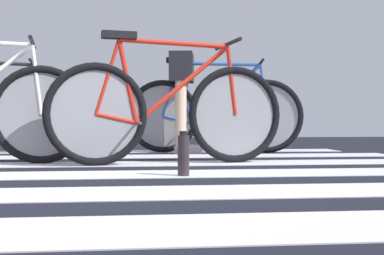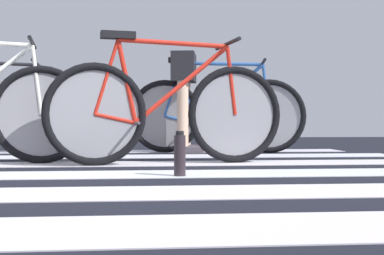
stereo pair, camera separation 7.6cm
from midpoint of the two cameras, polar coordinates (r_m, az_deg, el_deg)
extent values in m
cube|color=black|center=(2.72, -15.89, -6.09)|extent=(18.00, 14.00, 0.02)
cube|color=silver|center=(2.28, -15.44, -7.11)|extent=(5.20, 0.44, 0.00)
cube|color=silver|center=(3.08, -17.02, -5.08)|extent=(5.20, 0.44, 0.00)
cube|color=silver|center=(3.78, -11.32, -3.99)|extent=(5.20, 0.44, 0.00)
cube|color=silver|center=(4.55, -10.50, -3.19)|extent=(5.20, 0.44, 0.00)
cube|color=silver|center=(5.32, -12.16, -2.63)|extent=(5.20, 0.44, 0.00)
torus|color=black|center=(3.62, -11.14, 1.44)|extent=(0.72, 0.17, 0.72)
torus|color=black|center=(3.84, 4.22, 1.41)|extent=(0.72, 0.17, 0.72)
cylinder|color=gray|center=(3.62, -11.14, 1.44)|extent=(0.60, 0.11, 0.61)
cylinder|color=gray|center=(3.84, 4.22, 1.41)|extent=(0.60, 0.11, 0.61)
cylinder|color=red|center=(3.75, -2.48, 9.26)|extent=(0.80, 0.17, 0.05)
cylinder|color=red|center=(3.73, -1.58, 4.82)|extent=(0.70, 0.15, 0.59)
cylinder|color=red|center=(3.66, -7.69, 5.05)|extent=(0.16, 0.06, 0.59)
cylinder|color=red|center=(3.64, -8.93, 0.97)|extent=(0.29, 0.07, 0.09)
cylinder|color=red|center=(3.64, -9.88, 5.54)|extent=(0.19, 0.06, 0.53)
cylinder|color=red|center=(3.84, 3.80, 5.15)|extent=(0.09, 0.04, 0.50)
cube|color=black|center=(3.69, -8.64, 10.03)|extent=(0.25, 0.13, 0.05)
cylinder|color=black|center=(3.86, 3.38, 9.16)|extent=(0.11, 0.52, 0.03)
cylinder|color=#4C4C51|center=(3.65, -6.75, 0.51)|extent=(0.08, 0.34, 0.02)
torus|color=black|center=(3.92, -16.82, 1.37)|extent=(0.72, 0.15, 0.72)
cylinder|color=gray|center=(3.92, -16.82, 1.37)|extent=(0.60, 0.09, 0.61)
cylinder|color=white|center=(3.93, -17.27, 5.02)|extent=(0.09, 0.04, 0.50)
cylinder|color=black|center=(3.96, -17.72, 8.91)|extent=(0.10, 0.52, 0.03)
torus|color=black|center=(5.09, -3.69, 1.25)|extent=(0.72, 0.17, 0.72)
torus|color=black|center=(5.08, 7.81, 1.24)|extent=(0.72, 0.17, 0.72)
cylinder|color=gray|center=(5.09, -3.69, 1.25)|extent=(0.60, 0.10, 0.61)
cylinder|color=gray|center=(5.08, 7.81, 1.24)|extent=(0.60, 0.10, 0.61)
cylinder|color=#2E5CA7|center=(5.09, 2.62, 7.00)|extent=(0.80, 0.16, 0.05)
cylinder|color=#2E5CA7|center=(5.07, 3.30, 3.74)|extent=(0.70, 0.14, 0.59)
cylinder|color=#2E5CA7|center=(5.08, -1.23, 3.84)|extent=(0.16, 0.06, 0.59)
cylinder|color=#2E5CA7|center=(5.08, -2.12, 0.91)|extent=(0.29, 0.07, 0.09)
cylinder|color=#2E5CA7|center=(5.09, -2.80, 4.17)|extent=(0.19, 0.05, 0.53)
cylinder|color=#2E5CA7|center=(5.09, 7.48, 4.06)|extent=(0.09, 0.04, 0.50)
cube|color=black|center=(5.11, -1.90, 7.42)|extent=(0.25, 0.13, 0.05)
cylinder|color=black|center=(5.11, 7.15, 7.09)|extent=(0.11, 0.52, 0.03)
cylinder|color=#4C4C51|center=(5.07, -0.55, 0.57)|extent=(0.07, 0.34, 0.02)
cylinder|color=beige|center=(5.22, -1.45, 2.71)|extent=(0.11, 0.11, 0.88)
cylinder|color=beige|center=(4.94, -1.68, 2.82)|extent=(0.11, 0.11, 0.88)
cube|color=black|center=(5.10, -1.56, 6.61)|extent=(0.28, 0.44, 0.28)
cube|color=#625963|center=(5.22, -0.68, -2.31)|extent=(0.27, 0.14, 0.07)
cube|color=#625963|center=(4.94, -0.87, -2.48)|extent=(0.27, 0.14, 0.07)
torus|color=black|center=(5.26, -16.82, 1.20)|extent=(0.72, 0.11, 0.72)
cylinder|color=gray|center=(5.26, -16.82, 1.20)|extent=(0.61, 0.05, 0.61)
cylinder|color=black|center=(5.27, -17.16, 3.92)|extent=(0.09, 0.04, 0.50)
cylinder|color=black|center=(5.30, -17.50, 6.83)|extent=(0.07, 0.52, 0.03)
cylinder|color=#2B2328|center=(2.91, -1.70, -3.15)|extent=(0.07, 0.07, 0.23)
cylinder|color=black|center=(2.90, -1.70, -0.63)|extent=(0.05, 0.05, 0.02)
camera|label=1|loc=(0.04, -96.30, -0.08)|focal=48.44mm
camera|label=2|loc=(0.04, 83.70, 0.08)|focal=48.44mm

